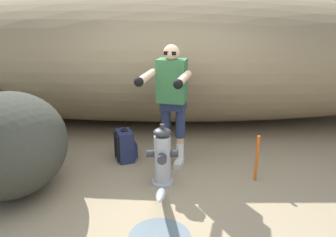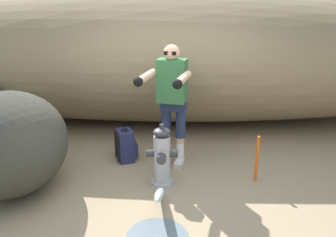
% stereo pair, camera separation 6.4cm
% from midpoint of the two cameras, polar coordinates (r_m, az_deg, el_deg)
% --- Properties ---
extents(ground_plane, '(56.00, 56.00, 0.04)m').
position_cam_midpoint_polar(ground_plane, '(3.99, -0.11, -13.81)').
color(ground_plane, '#998466').
extents(dirt_embankment, '(13.18, 3.20, 2.32)m').
position_cam_midpoint_polar(dirt_embankment, '(6.48, 0.73, 10.21)').
color(dirt_embankment, '#897556').
rests_on(dirt_embankment, ground_plane).
extents(fire_hydrant, '(0.38, 0.33, 0.78)m').
position_cam_midpoint_polar(fire_hydrant, '(4.15, -0.57, -6.46)').
color(fire_hydrant, '#B2B2B7').
rests_on(fire_hydrant, ground_plane).
extents(hydrant_water_jet, '(0.60, 1.20, 0.49)m').
position_cam_midpoint_polar(hydrant_water_jet, '(3.62, -1.01, -14.47)').
color(hydrant_water_jet, silver).
rests_on(hydrant_water_jet, ground_plane).
extents(utility_worker, '(0.65, 1.03, 1.65)m').
position_cam_midpoint_polar(utility_worker, '(4.36, 1.10, 4.40)').
color(utility_worker, beige).
rests_on(utility_worker, ground_plane).
extents(spare_backpack, '(0.35, 0.35, 0.47)m').
position_cam_midpoint_polar(spare_backpack, '(4.86, -6.69, -4.53)').
color(spare_backpack, '#23284C').
rests_on(spare_backpack, ground_plane).
extents(boulder_mid, '(1.68, 1.85, 1.18)m').
position_cam_midpoint_polar(boulder_mid, '(4.35, -24.55, -3.68)').
color(boulder_mid, '#37372E').
rests_on(boulder_mid, ground_plane).
extents(survey_stake, '(0.04, 0.04, 0.60)m').
position_cam_midpoint_polar(survey_stake, '(4.39, 15.01, -6.53)').
color(survey_stake, '#E55914').
rests_on(survey_stake, ground_plane).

